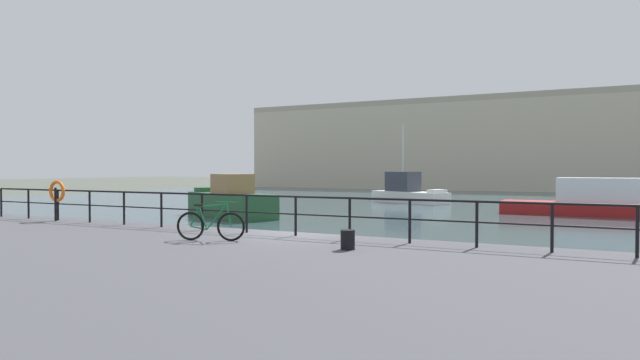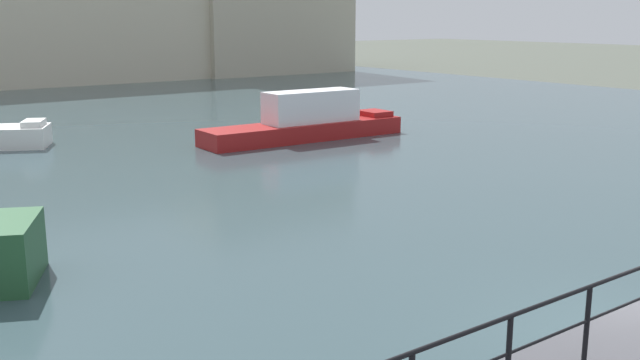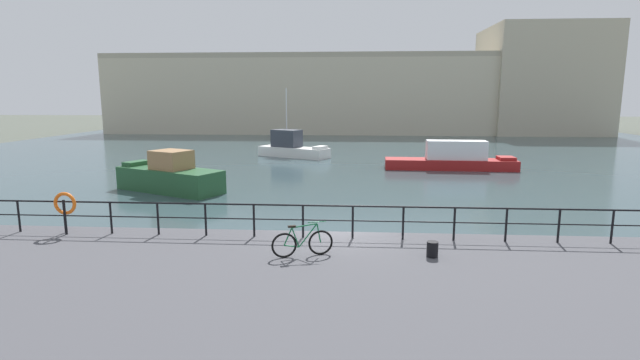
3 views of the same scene
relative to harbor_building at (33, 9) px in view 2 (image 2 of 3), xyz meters
The scene contains 4 objects.
ground_plane 57.71m from the harbor_building, 97.03° to the right, with size 240.00×240.00×0.00m, color #4C5147.
water_basin 28.30m from the harbor_building, 104.71° to the right, with size 80.00×60.00×0.01m, color #33474C.
harbor_building is the anchor object (origin of this frame).
moored_green_narrowboat 37.40m from the harbor_building, 88.86° to the right, with size 9.50×2.35×2.11m.
Camera 2 is at (-10.83, -5.76, 5.27)m, focal length 41.02 mm.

